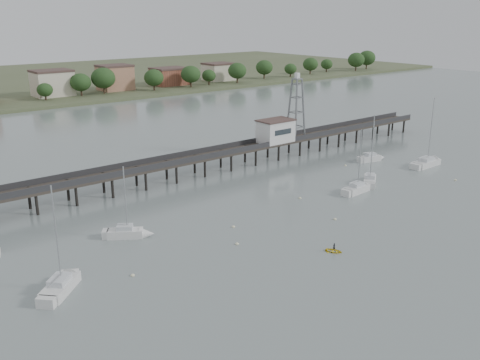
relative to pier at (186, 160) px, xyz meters
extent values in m
plane|color=slate|center=(0.00, -60.00, -3.79)|extent=(500.00, 500.00, 0.00)
cube|color=#2D2823|center=(0.00, 0.00, -0.04)|extent=(150.00, 5.00, 0.50)
cube|color=#333335|center=(0.00, -2.40, 0.76)|extent=(150.00, 0.12, 1.10)
cube|color=#333335|center=(0.00, 2.40, 0.76)|extent=(150.00, 0.12, 1.10)
cylinder|color=black|center=(0.00, -1.90, -1.99)|extent=(0.50, 0.50, 4.40)
cylinder|color=black|center=(0.00, 1.90, -1.99)|extent=(0.50, 0.50, 4.40)
cylinder|color=black|center=(73.00, -1.90, -1.99)|extent=(0.50, 0.50, 4.40)
cylinder|color=black|center=(73.00, 1.90, -1.99)|extent=(0.50, 0.50, 4.40)
cube|color=silver|center=(25.00, 0.00, 2.71)|extent=(8.00, 5.00, 5.00)
cube|color=#4C3833|center=(25.00, 0.00, 5.36)|extent=(8.40, 5.40, 0.30)
cube|color=slate|center=(31.50, 0.00, 14.36)|extent=(1.80, 1.80, 0.30)
cube|color=silver|center=(31.50, 0.00, 15.11)|extent=(0.90, 0.90, 1.20)
cube|color=silver|center=(-38.18, -30.09, -3.32)|extent=(6.51, 6.39, 1.65)
cone|color=silver|center=(-35.22, -27.25, -3.32)|extent=(3.74, 3.74, 2.55)
cube|color=silver|center=(-38.18, -30.09, -2.14)|extent=(3.52, 3.49, 0.75)
cylinder|color=#A5A8AA|center=(-37.85, -29.78, 3.66)|extent=(0.18, 0.18, 12.31)
cylinder|color=#A5A8AA|center=(-38.97, -30.85, -1.59)|extent=(2.85, 2.74, 0.12)
cube|color=silver|center=(40.49, -15.58, -3.32)|extent=(5.36, 3.07, 1.65)
cone|color=silver|center=(43.55, -16.31, -3.32)|extent=(2.50, 2.39, 1.96)
cube|color=silver|center=(40.49, -15.58, -2.14)|extent=(2.54, 2.04, 0.75)
cylinder|color=#A5A8AA|center=(40.83, -15.66, 2.23)|extent=(0.18, 0.18, 9.45)
cylinder|color=#A5A8AA|center=(39.67, -15.38, -1.59)|extent=(2.89, 0.80, 0.12)
cube|color=silver|center=(26.58, -26.40, -3.32)|extent=(6.15, 5.41, 1.65)
cone|color=silver|center=(29.56, -24.18, -3.32)|extent=(3.37, 3.34, 2.31)
cube|color=silver|center=(26.58, -26.40, -2.14)|extent=(3.23, 3.06, 0.75)
cylinder|color=#A5A8AA|center=(26.91, -26.15, 3.08)|extent=(0.18, 0.18, 11.15)
cylinder|color=#A5A8AA|center=(25.78, -26.99, -1.59)|extent=(2.86, 2.17, 0.12)
cube|color=silver|center=(46.91, -26.05, -3.32)|extent=(7.53, 3.05, 1.65)
cone|color=silver|center=(51.58, -25.97, -3.32)|extent=(3.17, 2.97, 2.91)
cube|color=silver|center=(46.91, -26.05, -2.14)|extent=(3.37, 2.39, 0.75)
cylinder|color=#A5A8AA|center=(47.43, -26.04, 4.52)|extent=(0.18, 0.18, 14.02)
cylinder|color=#A5A8AA|center=(45.66, -26.08, -1.59)|extent=(4.36, 0.20, 0.12)
cube|color=silver|center=(-24.17, -19.93, -3.32)|extent=(5.56, 4.70, 1.65)
cone|color=silver|center=(-21.42, -21.80, -3.32)|extent=(3.00, 2.96, 2.07)
cube|color=silver|center=(-24.17, -19.93, -2.14)|extent=(2.88, 2.70, 0.75)
cylinder|color=#A5A8AA|center=(-23.86, -20.13, 2.49)|extent=(0.18, 0.18, 9.97)
cylinder|color=#A5A8AA|center=(-24.90, -19.43, -1.59)|extent=(2.63, 1.84, 0.12)
cube|color=silver|center=(20.22, -28.23, -3.32)|extent=(5.98, 2.68, 1.65)
cone|color=silver|center=(23.86, -27.97, -3.32)|extent=(2.59, 2.44, 2.27)
cube|color=silver|center=(20.22, -28.23, -2.14)|extent=(2.72, 2.00, 0.75)
cylinder|color=#A5A8AA|center=(20.63, -28.20, 2.98)|extent=(0.18, 0.18, 10.94)
cylinder|color=#A5A8AA|center=(19.25, -28.30, -1.59)|extent=(3.40, 0.36, 0.12)
imported|color=yellow|center=(-3.25, -43.43, -3.79)|extent=(1.77, 1.25, 2.43)
imported|color=black|center=(-3.25, -43.43, -3.79)|extent=(0.59, 1.16, 0.26)
ellipsoid|color=beige|center=(33.00, -14.65, -3.71)|extent=(0.56, 0.56, 0.39)
ellipsoid|color=beige|center=(42.16, -35.97, -3.71)|extent=(0.56, 0.56, 0.39)
ellipsoid|color=beige|center=(-12.46, -32.67, -3.71)|extent=(0.56, 0.56, 0.39)
ellipsoid|color=beige|center=(-8.79, -27.11, -3.71)|extent=(0.56, 0.56, 0.39)
ellipsoid|color=beige|center=(-29.29, -31.90, -3.71)|extent=(0.56, 0.56, 0.39)
ellipsoid|color=beige|center=(6.40, -35.11, -3.71)|extent=(0.56, 0.56, 0.39)
ellipsoid|color=beige|center=(9.37, -23.93, -3.71)|extent=(0.56, 0.56, 0.39)
cube|color=brown|center=(18.00, 123.00, 1.91)|extent=(13.00, 10.50, 9.00)
cube|color=brown|center=(45.00, 123.00, 1.91)|extent=(13.00, 10.50, 9.00)
cube|color=brown|center=(72.00, 123.00, 1.91)|extent=(13.00, 10.50, 9.00)
cube|color=brown|center=(100.00, 123.00, 1.91)|extent=(13.00, 10.50, 9.00)
ellipsoid|color=#153416|center=(0.00, 111.00, 2.21)|extent=(8.00, 8.00, 6.80)
ellipsoid|color=#153416|center=(120.00, 111.00, 2.21)|extent=(8.00, 8.00, 6.80)
camera|label=1|loc=(-57.71, -89.59, 29.01)|focal=40.00mm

